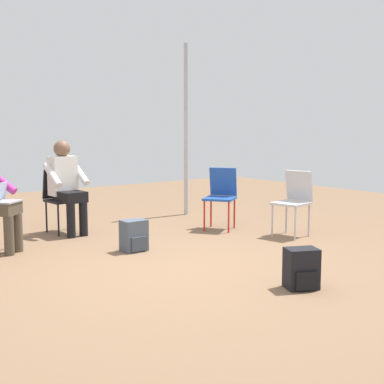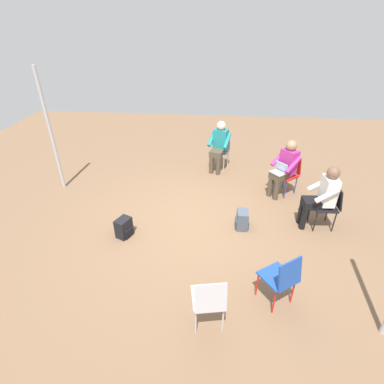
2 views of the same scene
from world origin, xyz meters
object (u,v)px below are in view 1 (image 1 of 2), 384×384
(person_in_white, at_px, (66,182))
(backpack_by_empty_chair, at_px, (301,271))
(chair_west, at_px, (61,196))
(chair_north, at_px, (294,198))
(chair_northwest, at_px, (221,194))
(backpack_near_laptop_user, at_px, (134,237))

(person_in_white, bearing_deg, backpack_by_empty_chair, 96.22)
(chair_west, bearing_deg, backpack_by_empty_chair, 95.94)
(person_in_white, bearing_deg, chair_north, 136.26)
(person_in_white, bearing_deg, chair_northwest, 148.33)
(backpack_near_laptop_user, bearing_deg, person_in_white, -172.13)
(chair_west, distance_m, chair_north, 3.10)
(backpack_near_laptop_user, bearing_deg, backpack_by_empty_chair, 11.55)
(chair_west, height_order, person_in_white, person_in_white)
(chair_west, distance_m, backpack_near_laptop_user, 1.60)
(chair_west, bearing_deg, chair_north, 134.04)
(backpack_near_laptop_user, bearing_deg, chair_west, -172.56)
(chair_north, distance_m, backpack_by_empty_chair, 2.33)
(chair_west, height_order, chair_north, same)
(person_in_white, distance_m, backpack_near_laptop_user, 1.49)
(chair_west, xyz_separation_m, chair_north, (2.08, 2.30, 0.00))
(chair_northwest, distance_m, person_in_white, 2.10)
(chair_north, distance_m, backpack_near_laptop_user, 2.19)
(chair_north, distance_m, chair_northwest, 1.04)
(chair_north, xyz_separation_m, backpack_near_laptop_user, (-0.53, -2.10, -0.34))
(chair_north, xyz_separation_m, person_in_white, (-1.91, -2.29, 0.20))
(chair_north, relative_size, backpack_by_empty_chair, 2.36)
(chair_west, xyz_separation_m, backpack_by_empty_chair, (3.67, 0.64, -0.34))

